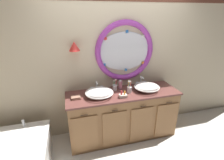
% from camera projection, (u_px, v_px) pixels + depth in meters
% --- Properties ---
extents(ground_plane, '(14.00, 14.00, 0.00)m').
position_uv_depth(ground_plane, '(126.00, 144.00, 2.86)').
color(ground_plane, silver).
extents(back_wall_assembly, '(6.40, 0.26, 2.60)m').
position_uv_depth(back_wall_assembly, '(118.00, 61.00, 2.89)').
color(back_wall_assembly, beige).
rests_on(back_wall_assembly, ground_plane).
extents(vanity_counter, '(1.90, 0.62, 0.87)m').
position_uv_depth(vanity_counter, '(123.00, 114.00, 2.93)').
color(vanity_counter, olive).
rests_on(vanity_counter, ground_plane).
extents(sink_basin_left, '(0.45, 0.45, 0.12)m').
position_uv_depth(sink_basin_left, '(99.00, 93.00, 2.62)').
color(sink_basin_left, white).
rests_on(sink_basin_left, vanity_counter).
extents(sink_basin_right, '(0.44, 0.44, 0.13)m').
position_uv_depth(sink_basin_right, '(147.00, 87.00, 2.82)').
color(sink_basin_right, white).
rests_on(sink_basin_right, vanity_counter).
extents(faucet_set_left, '(0.23, 0.13, 0.16)m').
position_uv_depth(faucet_set_left, '(97.00, 87.00, 2.83)').
color(faucet_set_left, silver).
rests_on(faucet_set_left, vanity_counter).
extents(faucet_set_right, '(0.20, 0.13, 0.18)m').
position_uv_depth(faucet_set_right, '(141.00, 82.00, 3.03)').
color(faucet_set_right, silver).
rests_on(faucet_set_right, vanity_counter).
extents(toothbrush_holder_left, '(0.08, 0.08, 0.21)m').
position_uv_depth(toothbrush_holder_left, '(115.00, 87.00, 2.83)').
color(toothbrush_holder_left, silver).
rests_on(toothbrush_holder_left, vanity_counter).
extents(toothbrush_holder_right, '(0.08, 0.08, 0.22)m').
position_uv_depth(toothbrush_holder_right, '(129.00, 89.00, 2.74)').
color(toothbrush_holder_right, silver).
rests_on(toothbrush_holder_right, vanity_counter).
extents(soap_dispenser, '(0.07, 0.07, 0.17)m').
position_uv_depth(soap_dispenser, '(120.00, 85.00, 2.89)').
color(soap_dispenser, pink).
rests_on(soap_dispenser, vanity_counter).
extents(folded_hand_towel, '(0.15, 0.11, 0.04)m').
position_uv_depth(folded_hand_towel, '(76.00, 98.00, 2.56)').
color(folded_hand_towel, '#936B56').
rests_on(folded_hand_towel, vanity_counter).
extents(toiletry_basket, '(0.12, 0.08, 0.12)m').
position_uv_depth(toiletry_basket, '(123.00, 95.00, 2.59)').
color(toiletry_basket, beige).
rests_on(toiletry_basket, vanity_counter).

